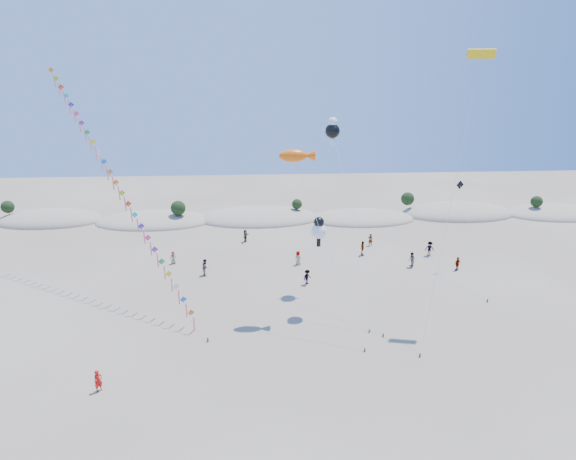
# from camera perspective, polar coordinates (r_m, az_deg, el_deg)

# --- Properties ---
(ground) EXTENTS (160.00, 160.00, 0.00)m
(ground) POSITION_cam_1_polar(r_m,az_deg,el_deg) (34.43, -2.80, -20.77)
(ground) COLOR #7A6954
(ground) RESTS_ON ground
(dune_ridge) EXTENTS (145.30, 11.49, 5.57)m
(dune_ridge) POSITION_cam_1_polar(r_m,az_deg,el_deg) (75.12, -2.69, 1.40)
(dune_ridge) COLOR gray
(dune_ridge) RESTS_ON ground
(kite_train) EXTENTS (18.51, 21.45, 22.58)m
(kite_train) POSITION_cam_1_polar(r_m,az_deg,el_deg) (50.43, -19.93, 5.66)
(kite_train) COLOR #3F2D1E
(kite_train) RESTS_ON ground
(fish_kite) EXTENTS (6.58, 8.77, 15.30)m
(fish_kite) POSITION_cam_1_polar(r_m,az_deg,el_deg) (42.56, 1.10, 8.76)
(fish_kite) COLOR #3F2D1E
(fish_kite) RESTS_ON ground
(cartoon_kite_low) EXTENTS (4.78, 5.42, 9.25)m
(cartoon_kite_low) POSITION_cam_1_polar(r_m,az_deg,el_deg) (43.86, 3.68, 0.09)
(cartoon_kite_low) COLOR #3F2D1E
(cartoon_kite_low) RESTS_ON ground
(cartoon_kite_high) EXTENTS (4.01, 13.02, 17.50)m
(cartoon_kite_high) POSITION_cam_1_polar(r_m,az_deg,el_deg) (48.99, 5.31, 11.76)
(cartoon_kite_high) COLOR #3F2D1E
(cartoon_kite_high) RESTS_ON ground
(parafoil_kite) EXTENTS (7.25, 9.07, 23.56)m
(parafoil_kite) POSITION_cam_1_polar(r_m,az_deg,el_deg) (45.06, 21.81, 18.19)
(parafoil_kite) COLOR #3F2D1E
(parafoil_kite) RESTS_ON ground
(dark_kite) EXTENTS (0.97, 9.99, 10.19)m
(dark_kite) POSITION_cam_1_polar(r_m,az_deg,el_deg) (55.83, 20.42, 1.85)
(dark_kite) COLOR #3F2D1E
(dark_kite) RESTS_ON ground
(flyer_foreground) EXTENTS (0.71, 0.71, 1.66)m
(flyer_foreground) POSITION_cam_1_polar(r_m,az_deg,el_deg) (38.18, -21.57, -16.29)
(flyer_foreground) COLOR red
(flyer_foreground) RESTS_ON ground
(beachgoers) EXTENTS (33.86, 15.63, 1.89)m
(beachgoers) POSITION_cam_1_polar(r_m,az_deg,el_deg) (57.91, 4.56, -2.97)
(beachgoers) COLOR slate
(beachgoers) RESTS_ON ground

